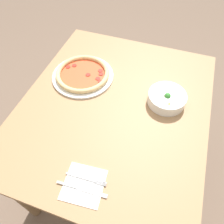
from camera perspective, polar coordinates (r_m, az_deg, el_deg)
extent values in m
plane|color=brown|center=(1.75, 0.37, -13.88)|extent=(8.00, 8.00, 0.00)
cube|color=#99724C|center=(1.11, 0.57, 1.34)|extent=(1.11, 0.93, 0.03)
cylinder|color=olive|center=(1.80, -6.59, 8.51)|extent=(0.06, 0.06, 0.72)
cylinder|color=olive|center=(1.40, -23.21, -19.41)|extent=(0.06, 0.06, 0.72)
cylinder|color=olive|center=(1.70, 18.58, 2.08)|extent=(0.06, 0.06, 0.72)
cylinder|color=white|center=(1.25, -7.59, 9.35)|extent=(0.34, 0.34, 0.01)
torus|color=#DBB77A|center=(1.23, -7.69, 9.99)|extent=(0.30, 0.30, 0.03)
cylinder|color=#D14C28|center=(1.24, -7.64, 9.65)|extent=(0.26, 0.26, 0.01)
cylinder|color=maroon|center=(1.25, -3.04, 10.75)|extent=(0.03, 0.03, 0.00)
cylinder|color=maroon|center=(1.19, -3.05, 7.95)|extent=(0.03, 0.03, 0.00)
cylinder|color=maroon|center=(1.23, -6.28, 9.66)|extent=(0.03, 0.03, 0.00)
cylinder|color=maroon|center=(1.29, -11.42, 11.48)|extent=(0.03, 0.03, 0.00)
cylinder|color=maroon|center=(1.23, -2.90, 9.88)|extent=(0.03, 0.03, 0.00)
cylinder|color=maroon|center=(1.20, -3.73, 8.71)|extent=(0.03, 0.03, 0.00)
cylinder|color=maroon|center=(1.30, -9.81, 11.90)|extent=(0.03, 0.03, 0.00)
cylinder|color=white|center=(1.12, 14.10, 3.46)|extent=(0.19, 0.19, 0.06)
torus|color=white|center=(1.11, 14.33, 4.25)|extent=(0.19, 0.19, 0.01)
ellipsoid|color=tan|center=(1.11, 16.41, 3.02)|extent=(0.03, 0.04, 0.02)
ellipsoid|color=tan|center=(1.10, 13.51, 3.86)|extent=(0.04, 0.04, 0.02)
ellipsoid|color=tan|center=(1.10, 11.69, 3.99)|extent=(0.04, 0.03, 0.02)
ellipsoid|color=tan|center=(1.11, 12.56, 4.46)|extent=(0.04, 0.04, 0.02)
sphere|color=#388433|center=(1.10, 14.30, 4.09)|extent=(0.03, 0.03, 0.03)
ellipsoid|color=yellow|center=(1.07, 14.66, 1.82)|extent=(0.04, 0.02, 0.02)
cube|color=white|center=(0.91, -7.38, -18.29)|extent=(0.17, 0.17, 0.00)
cube|color=silver|center=(0.92, -8.36, -16.44)|extent=(0.01, 0.12, 0.00)
cube|color=silver|center=(0.90, -3.20, -18.34)|extent=(0.00, 0.05, 0.00)
cube|color=silver|center=(0.90, -3.11, -18.10)|extent=(0.00, 0.05, 0.00)
cube|color=silver|center=(0.90, -3.03, -17.85)|extent=(0.00, 0.05, 0.00)
cube|color=silver|center=(0.90, -2.94, -17.61)|extent=(0.00, 0.05, 0.00)
cube|color=silver|center=(0.91, -11.74, -18.08)|extent=(0.01, 0.08, 0.01)
cube|color=silver|center=(0.89, -5.29, -20.10)|extent=(0.02, 0.12, 0.00)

